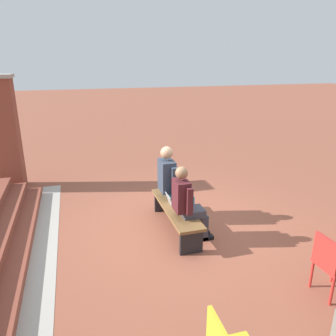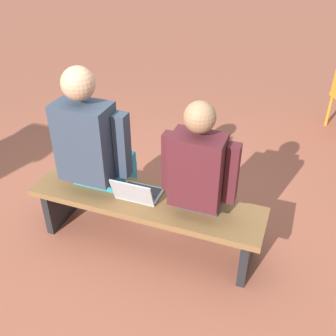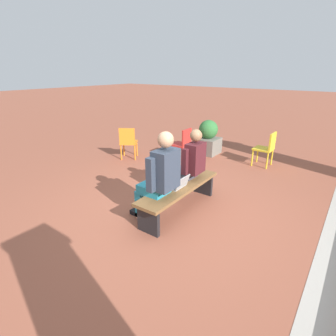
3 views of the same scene
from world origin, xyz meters
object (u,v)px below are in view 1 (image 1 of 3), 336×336
bench (176,211)px  person_adult (173,181)px  person_student (187,202)px  laptop (174,202)px  plastic_chair_far_left (331,262)px

bench → person_adult: person_adult is taller
bench → person_adult: size_ratio=1.25×
person_student → person_adult: bearing=-0.5°
bench → person_student: person_student is taller
bench → laptop: size_ratio=5.62×
person_student → laptop: bearing=9.6°
bench → plastic_chair_far_left: size_ratio=2.14×
person_adult → laptop: person_adult is taller
person_student → plastic_chair_far_left: size_ratio=1.57×
plastic_chair_far_left → person_student: bearing=36.1°
laptop → person_student: bearing=-170.4°
person_adult → bench: bearing=170.5°
bench → person_student: (-0.40, -0.07, 0.35)m
person_student → person_adult: person_adult is taller
plastic_chair_far_left → laptop: bearing=31.6°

